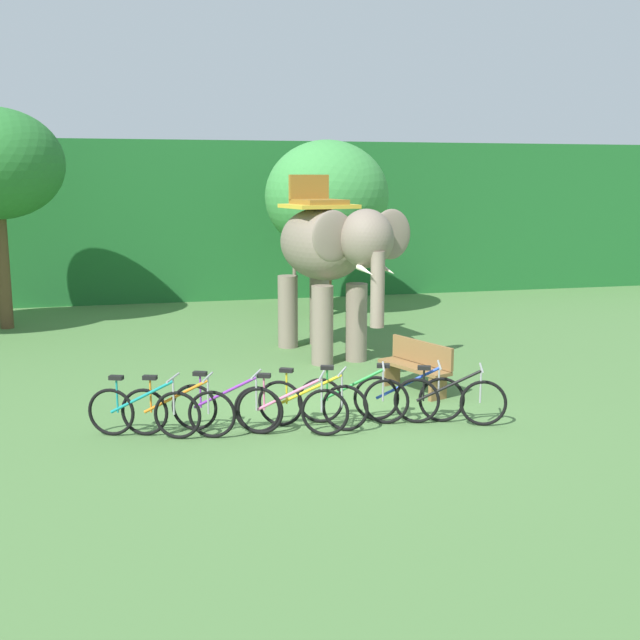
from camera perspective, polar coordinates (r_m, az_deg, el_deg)
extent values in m
plane|color=#4C753D|center=(12.64, 0.88, -6.61)|extent=(80.00, 80.00, 0.00)
cube|color=#1E6028|center=(26.71, -7.15, 7.54)|extent=(36.00, 6.00, 4.83)
cylinder|color=brown|center=(20.73, -22.32, 3.31)|extent=(0.33, 0.33, 2.84)
cylinder|color=brown|center=(21.14, 0.49, 2.89)|extent=(0.28, 0.28, 1.88)
ellipsoid|color=#3D8E42|center=(20.96, 0.50, 9.09)|extent=(3.32, 3.32, 2.98)
ellipsoid|color=gray|center=(16.25, 0.06, 5.63)|extent=(1.94, 3.12, 1.50)
cylinder|color=gray|center=(15.82, 2.70, -0.17)|extent=(0.44, 0.44, 1.60)
cylinder|color=gray|center=(15.49, 0.17, -0.39)|extent=(0.44, 0.44, 1.60)
cylinder|color=gray|center=(17.41, -0.05, 0.81)|extent=(0.44, 0.44, 1.60)
cylinder|color=gray|center=(17.10, -2.39, 0.63)|extent=(0.44, 0.44, 1.60)
ellipsoid|color=gray|center=(14.44, 3.44, 6.02)|extent=(1.20, 1.28, 1.10)
ellipsoid|color=gray|center=(14.87, 5.28, 6.31)|extent=(0.86, 0.32, 0.96)
ellipsoid|color=gray|center=(14.29, 0.95, 6.19)|extent=(0.86, 0.32, 0.96)
cylinder|color=gray|center=(14.15, 4.26, 2.25)|extent=(0.26, 0.26, 1.40)
cone|color=beige|center=(14.26, 4.96, 3.72)|extent=(0.23, 0.58, 0.21)
cone|color=beige|center=(14.04, 3.40, 3.64)|extent=(0.23, 0.58, 0.21)
cube|color=gold|center=(16.29, -0.09, 8.39)|extent=(1.56, 1.54, 0.08)
cube|color=olive|center=(16.29, -0.09, 8.71)|extent=(1.10, 1.26, 0.10)
cube|color=olive|center=(16.74, -0.82, 9.71)|extent=(0.90, 0.28, 0.56)
cylinder|color=gray|center=(17.58, -1.91, 4.51)|extent=(0.08, 0.08, 0.90)
torus|color=black|center=(11.70, -15.13, -6.57)|extent=(0.68, 0.31, 0.71)
torus|color=black|center=(11.34, -10.46, -6.91)|extent=(0.68, 0.31, 0.71)
cylinder|color=teal|center=(11.45, -13.00, -5.54)|extent=(0.92, 0.40, 0.54)
cylinder|color=teal|center=(11.59, -14.74, -5.38)|extent=(0.03, 0.03, 0.52)
cube|color=black|center=(11.52, -14.80, -4.13)|extent=(0.22, 0.17, 0.06)
cylinder|color=#9E9EA3|center=(11.28, -10.75, -5.54)|extent=(0.03, 0.03, 0.55)
cylinder|color=#9E9EA3|center=(11.21, -10.80, -4.21)|extent=(0.22, 0.49, 0.03)
torus|color=black|center=(11.58, -12.80, -6.64)|extent=(0.68, 0.29, 0.71)
torus|color=black|center=(11.30, -7.97, -6.90)|extent=(0.68, 0.29, 0.71)
cylinder|color=orange|center=(11.37, -10.58, -5.56)|extent=(0.93, 0.37, 0.54)
cylinder|color=orange|center=(11.48, -12.38, -5.42)|extent=(0.03, 0.03, 0.52)
cube|color=black|center=(11.41, -12.43, -4.17)|extent=(0.22, 0.16, 0.06)
cylinder|color=#9E9EA3|center=(11.23, -8.26, -5.53)|extent=(0.03, 0.03, 0.55)
cylinder|color=#9E9EA3|center=(11.16, -8.29, -4.19)|extent=(0.21, 0.50, 0.03)
torus|color=black|center=(11.67, -9.24, -6.37)|extent=(0.67, 0.33, 0.71)
torus|color=black|center=(11.39, -4.45, -6.69)|extent=(0.67, 0.33, 0.71)
cylinder|color=purple|center=(11.46, -7.02, -5.33)|extent=(0.91, 0.43, 0.54)
cylinder|color=purple|center=(11.57, -8.81, -5.17)|extent=(0.03, 0.03, 0.52)
cube|color=black|center=(11.50, -8.84, -3.92)|extent=(0.22, 0.17, 0.06)
cylinder|color=#9E9EA3|center=(11.33, -4.72, -5.32)|extent=(0.03, 0.03, 0.55)
cylinder|color=#9E9EA3|center=(11.26, -4.74, -4.00)|extent=(0.24, 0.49, 0.03)
torus|color=black|center=(11.45, -4.63, -6.61)|extent=(0.68, 0.31, 0.71)
torus|color=black|center=(11.28, 0.37, -6.83)|extent=(0.68, 0.31, 0.71)
cylinder|color=pink|center=(11.29, -2.28, -5.51)|extent=(0.92, 0.39, 0.54)
cylinder|color=pink|center=(11.35, -4.15, -5.38)|extent=(0.03, 0.03, 0.52)
cube|color=black|center=(11.29, -4.17, -4.11)|extent=(0.22, 0.17, 0.06)
cylinder|color=#9E9EA3|center=(11.21, 0.12, -5.45)|extent=(0.03, 0.03, 0.55)
cylinder|color=#9E9EA3|center=(11.14, 0.12, -4.12)|extent=(0.22, 0.50, 0.03)
torus|color=black|center=(11.74, -2.94, -6.15)|extent=(0.65, 0.37, 0.71)
torus|color=black|center=(11.50, 1.86, -6.50)|extent=(0.65, 0.37, 0.71)
cylinder|color=yellow|center=(11.55, -0.69, -5.13)|extent=(0.88, 0.49, 0.54)
cylinder|color=yellow|center=(11.64, -2.48, -4.96)|extent=(0.03, 0.03, 0.52)
cube|color=black|center=(11.57, -2.49, -3.72)|extent=(0.22, 0.18, 0.06)
cylinder|color=#9E9EA3|center=(11.43, 1.63, -5.14)|extent=(0.03, 0.03, 0.55)
cylinder|color=#9E9EA3|center=(11.36, 1.63, -3.83)|extent=(0.27, 0.48, 0.03)
torus|color=black|center=(11.87, 0.04, -5.96)|extent=(0.69, 0.25, 0.71)
torus|color=black|center=(11.86, 4.90, -6.01)|extent=(0.69, 0.25, 0.71)
cylinder|color=green|center=(11.79, 2.36, -4.82)|extent=(0.94, 0.32, 0.54)
cylinder|color=green|center=(11.79, 0.53, -4.75)|extent=(0.03, 0.03, 0.52)
cube|color=black|center=(11.73, 0.53, -3.52)|extent=(0.22, 0.15, 0.06)
cylinder|color=#9E9EA3|center=(11.78, 4.68, -4.70)|extent=(0.03, 0.03, 0.55)
cylinder|color=#9E9EA3|center=(11.72, 4.70, -3.42)|extent=(0.18, 0.51, 0.03)
torus|color=black|center=(12.02, 4.17, -5.78)|extent=(0.69, 0.27, 0.71)
torus|color=black|center=(12.06, 8.96, -5.82)|extent=(0.69, 0.27, 0.71)
cylinder|color=blue|center=(11.96, 6.47, -4.65)|extent=(0.94, 0.34, 0.54)
cylinder|color=blue|center=(11.95, 4.67, -4.58)|extent=(0.03, 0.03, 0.52)
cube|color=black|center=(11.88, 4.69, -3.37)|extent=(0.22, 0.16, 0.06)
cylinder|color=#9E9EA3|center=(11.98, 8.75, -4.54)|extent=(0.03, 0.03, 0.55)
cylinder|color=#9E9EA3|center=(11.91, 8.79, -3.28)|extent=(0.19, 0.50, 0.03)
torus|color=black|center=(11.95, 7.14, -5.93)|extent=(0.68, 0.30, 0.71)
torus|color=black|center=(11.99, 11.95, -6.02)|extent=(0.68, 0.30, 0.71)
cylinder|color=black|center=(11.89, 9.47, -4.82)|extent=(0.92, 0.39, 0.54)
cylinder|color=black|center=(11.88, 7.66, -4.73)|extent=(0.03, 0.03, 0.52)
cube|color=black|center=(11.81, 7.69, -3.51)|extent=(0.22, 0.16, 0.06)
cylinder|color=#9E9EA3|center=(11.91, 11.76, -4.72)|extent=(0.03, 0.03, 0.55)
cylinder|color=#9E9EA3|center=(11.85, 11.81, -3.46)|extent=(0.22, 0.50, 0.03)
cube|color=brown|center=(13.63, 6.94, -3.46)|extent=(0.93, 1.54, 0.06)
cube|color=brown|center=(13.70, 7.52, -2.38)|extent=(0.61, 1.42, 0.40)
cube|color=brown|center=(13.27, 8.67, -4.90)|extent=(0.36, 0.21, 0.45)
cube|color=brown|center=(14.12, 5.28, -3.88)|extent=(0.36, 0.21, 0.45)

